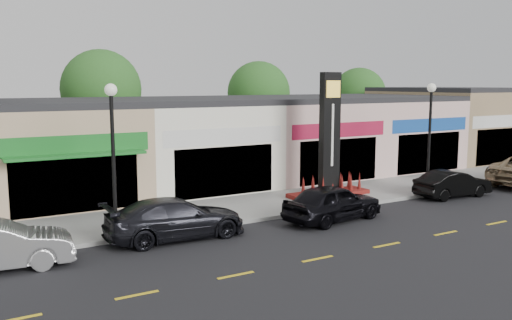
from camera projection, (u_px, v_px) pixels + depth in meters
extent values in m
plane|color=black|center=(333.00, 226.00, 21.55)|extent=(120.00, 120.00, 0.00)
cube|color=gray|center=(275.00, 203.00, 25.27)|extent=(52.00, 4.30, 0.15)
cube|color=gray|center=(303.00, 213.00, 23.34)|extent=(52.00, 0.20, 0.15)
cube|color=tan|center=(54.00, 152.00, 26.85)|extent=(7.00, 10.00, 4.50)
cube|color=#262628|center=(51.00, 103.00, 26.51)|extent=(7.00, 10.00, 0.30)
cube|color=black|center=(76.00, 185.00, 22.74)|extent=(5.25, 0.10, 2.40)
cube|color=#186F23|center=(74.00, 145.00, 22.50)|extent=(6.30, 0.12, 0.80)
cube|color=#186F23|center=(77.00, 155.00, 22.17)|extent=(5.60, 0.90, 0.12)
cube|color=white|center=(185.00, 144.00, 30.33)|extent=(7.00, 10.00, 4.50)
cube|color=#262628|center=(184.00, 101.00, 29.99)|extent=(7.00, 10.00, 0.30)
cube|color=black|center=(225.00, 171.00, 26.22)|extent=(5.25, 0.10, 2.40)
cube|color=silver|center=(225.00, 136.00, 25.98)|extent=(6.30, 0.12, 0.80)
cube|color=beige|center=(289.00, 138.00, 33.81)|extent=(7.00, 10.00, 4.50)
cube|color=#262628|center=(289.00, 99.00, 33.48)|extent=(7.00, 10.00, 0.30)
cube|color=black|center=(339.00, 161.00, 29.70)|extent=(5.25, 0.10, 2.40)
cube|color=#A51637|center=(339.00, 130.00, 29.46)|extent=(6.30, 0.12, 0.80)
cube|color=beige|center=(374.00, 132.00, 37.29)|extent=(7.00, 10.00, 4.50)
cube|color=#262628|center=(375.00, 97.00, 36.96)|extent=(7.00, 10.00, 0.30)
cube|color=black|center=(429.00, 153.00, 33.18)|extent=(5.25, 0.10, 2.40)
cube|color=#1649A0|center=(430.00, 125.00, 32.94)|extent=(6.30, 0.12, 0.80)
cube|color=#937556|center=(444.00, 125.00, 40.74)|extent=(7.00, 10.00, 5.00)
cube|color=#262628|center=(446.00, 89.00, 40.36)|extent=(7.00, 10.00, 0.30)
cube|color=black|center=(502.00, 146.00, 36.66)|extent=(5.25, 0.10, 2.40)
cube|color=silver|center=(503.00, 121.00, 36.42)|extent=(6.30, 0.12, 0.80)
cylinder|color=#382619|center=(103.00, 144.00, 36.04)|extent=(0.36, 0.36, 3.15)
sphere|color=#29541A|center=(101.00, 89.00, 35.52)|extent=(5.20, 5.20, 5.20)
cylinder|color=#382619|center=(259.00, 137.00, 42.01)|extent=(0.36, 0.36, 2.97)
sphere|color=#29541A|center=(259.00, 93.00, 41.53)|extent=(4.80, 4.80, 4.80)
cylinder|color=#382619|center=(358.00, 132.00, 47.00)|extent=(0.36, 0.36, 2.80)
sphere|color=#29541A|center=(359.00, 95.00, 46.54)|extent=(4.60, 4.60, 4.60)
cylinder|color=black|center=(116.00, 231.00, 19.67)|extent=(0.32, 0.32, 0.30)
cylinder|color=black|center=(114.00, 163.00, 19.32)|extent=(0.14, 0.14, 5.00)
sphere|color=silver|center=(111.00, 90.00, 18.95)|extent=(0.44, 0.44, 0.44)
cylinder|color=black|center=(427.00, 188.00, 27.63)|extent=(0.32, 0.32, 0.30)
cylinder|color=black|center=(429.00, 140.00, 27.28)|extent=(0.14, 0.14, 5.00)
sphere|color=silver|center=(432.00, 88.00, 26.91)|extent=(0.44, 0.44, 0.44)
cube|color=#601012|center=(328.00, 193.00, 26.61)|extent=(4.20, 1.30, 0.20)
cube|color=black|center=(330.00, 135.00, 26.20)|extent=(1.00, 0.40, 6.00)
cube|color=yellow|center=(333.00, 89.00, 25.70)|extent=(0.80, 0.05, 0.80)
cube|color=silver|center=(332.00, 135.00, 26.01)|extent=(0.12, 0.04, 3.00)
imported|color=black|center=(175.00, 218.00, 19.69)|extent=(2.22, 5.21, 1.50)
imported|color=black|center=(333.00, 202.00, 22.24)|extent=(2.45, 4.73, 1.54)
imported|color=black|center=(453.00, 184.00, 26.88)|extent=(1.63, 4.14, 1.34)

